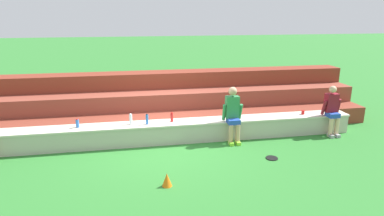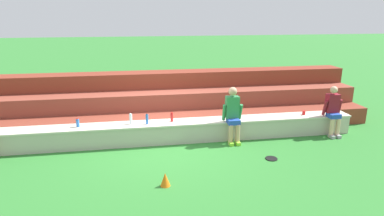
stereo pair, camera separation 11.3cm
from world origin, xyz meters
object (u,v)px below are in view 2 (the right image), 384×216
Objects in this scene: sports_cone at (165,179)px; frisbee at (271,159)px; water_bottle_near_left at (131,119)px; water_bottle_mid_right at (147,119)px; person_left_of_center at (233,113)px; water_bottle_mid_left at (78,123)px; person_center at (333,110)px; plastic_cup_left_end at (304,113)px; water_bottle_center_gap at (172,117)px.

frisbee is at bearing 17.70° from sports_cone.
water_bottle_near_left is 1.02× the size of water_bottle_mid_right.
person_left_of_center is 3.82m from water_bottle_mid_left.
person_center is 12.50× the size of plastic_cup_left_end.
water_bottle_center_gap is at bearing 80.49° from sports_cone.
water_bottle_mid_left is (-2.30, -0.03, -0.02)m from water_bottle_center_gap.
plastic_cup_left_end is 0.40× the size of sports_cone.
person_center is 6.15× the size of water_bottle_mid_left.
person_center is 2.57m from frisbee.
water_bottle_mid_left reaches higher than plastic_cup_left_end.
water_bottle_near_left reaches higher than frisbee.
person_left_of_center is 5.17× the size of water_bottle_near_left.
plastic_cup_left_end is (5.91, -0.00, -0.05)m from water_bottle_mid_left.
sports_cone is (-2.48, -0.79, 0.13)m from frisbee.
water_bottle_mid_right reaches higher than water_bottle_mid_left.
water_bottle_mid_right is 1.67m from water_bottle_mid_left.
person_left_of_center is at bearing -6.95° from water_bottle_near_left.
water_bottle_near_left is 0.40m from water_bottle_mid_right.
plastic_cup_left_end is 4.61m from sports_cone.
person_left_of_center reaches higher than person_center.
water_bottle_near_left is at bearing 105.92° from sports_cone.
water_bottle_mid_left is 5.91m from plastic_cup_left_end.
water_bottle_mid_right is 2.26m from sports_cone.
water_bottle_mid_right is at bearing 177.33° from person_center.
plastic_cup_left_end reaches higher than frisbee.
water_bottle_center_gap is (0.63, 0.10, -0.01)m from water_bottle_mid_right.
water_bottle_mid_right is 3.13m from frisbee.
sports_cone is (-3.99, -2.26, -0.44)m from plastic_cup_left_end.
plastic_cup_left_end is at bearing 155.86° from person_center.
water_bottle_mid_left is at bearing 130.28° from sports_cone.
frisbee is at bearing -151.75° from person_center.
person_left_of_center reaches higher than sports_cone.
person_center reaches higher than water_bottle_near_left.
person_center is 5.34× the size of water_bottle_center_gap.
water_bottle_near_left is 1.10× the size of water_bottle_center_gap.
person_center reaches higher than plastic_cup_left_end.
water_bottle_mid_right is 1.24× the size of water_bottle_mid_left.
person_left_of_center is 6.53× the size of water_bottle_mid_left.
water_bottle_mid_right is at bearing -10.23° from water_bottle_near_left.
person_left_of_center reaches higher than water_bottle_near_left.
water_bottle_near_left is 3.51m from frisbee.
person_left_of_center reaches higher than frisbee.
water_bottle_near_left reaches higher than sports_cone.
water_bottle_near_left is at bearing 169.77° from water_bottle_mid_right.
person_left_of_center is at bearing -4.63° from water_bottle_mid_left.
water_bottle_center_gap is at bearing 144.52° from frisbee.
water_bottle_mid_left is at bearing 177.57° from water_bottle_mid_right.
water_bottle_mid_left is (-1.27, -0.00, -0.03)m from water_bottle_near_left.
water_bottle_mid_right is 0.64m from water_bottle_center_gap.
water_bottle_mid_left is 3.00m from sports_cone.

